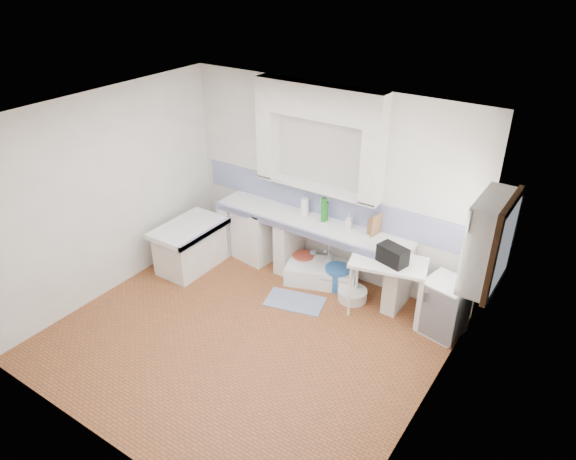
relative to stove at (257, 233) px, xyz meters
The scene contains 36 objects.
floor 2.04m from the stove, 58.28° to the right, with size 4.50×4.50×0.00m, color brown.
ceiling 3.11m from the stove, 58.28° to the right, with size 4.50×4.50×0.00m, color white.
wall_back 1.47m from the stove, 16.01° to the left, with size 4.50×4.50×0.00m, color white.
wall_front 3.97m from the stove, 74.15° to the right, with size 4.50×4.50×0.00m, color white.
wall_left 2.30m from the stove, 125.24° to the right, with size 4.50×4.50×0.00m, color white.
wall_right 3.84m from the stove, 27.24° to the right, with size 4.50×4.50×0.00m, color white.
alcove_mass 2.36m from the stove, 10.51° to the left, with size 1.90×0.25×0.45m, color white.
window_frame 3.70m from the stove, ahead, with size 0.35×0.86×1.06m, color #3C2613.
lace_valance 3.71m from the stove, ahead, with size 0.01×0.84×0.24m, color white.
counter_slab 1.05m from the stove, ahead, with size 3.00×0.60×0.08m, color white.
counter_lip 1.08m from the stove, 16.36° to the right, with size 3.00×0.04×0.10m, color navy.
counter_pier_left 0.45m from the stove, behind, with size 0.20×0.55×0.82m, color white.
counter_pier_mid 0.60m from the stove, ahead, with size 0.20×0.55×0.82m, color white.
counter_pier_right 2.35m from the stove, ahead, with size 0.20×0.55×0.82m, color white.
peninsula_top 1.06m from the stove, 129.14° to the right, with size 0.70×1.10×0.08m, color white.
peninsula_base 1.04m from the stove, 129.14° to the right, with size 0.60×1.00×0.62m, color white.
peninsula_lip 0.89m from the stove, 111.84° to the right, with size 0.04×1.10×0.10m, color navy.
backsplash 1.28m from the stove, 15.25° to the left, with size 4.27×0.03×0.40m, color navy.
stove is the anchor object (origin of this frame).
sink 1.24m from the stove, ahead, with size 1.02×0.55×0.24m, color white.
side_table 2.30m from the stove, ahead, with size 0.97×0.54×0.04m, color white.
fridge 3.06m from the stove, ahead, with size 0.49×0.49×0.75m, color white.
bucket_red 0.89m from the stove, ahead, with size 0.32×0.32×0.30m, color #B1422E.
bucket_orange 1.29m from the stove, ahead, with size 0.29×0.29×0.27m, color red.
bucket_blue 1.49m from the stove, ahead, with size 0.35×0.35×0.33m, color #2B64B2.
basin_white 1.84m from the stove, ahead, with size 0.40×0.40×0.16m, color white.
water_bottle_a 0.99m from the stove, ahead, with size 0.09×0.09×0.33m, color silver.
water_bottle_b 1.27m from the stove, ahead, with size 0.09×0.09×0.34m, color silver.
black_bag 2.40m from the stove, ahead, with size 0.38×0.21×0.24m, color black.
green_bottle_a 1.30m from the stove, ahead, with size 0.06×0.06×0.28m, color #196B19.
green_bottle_b 1.30m from the stove, ahead, with size 0.08×0.08×0.36m, color #196B19.
knife_block 1.95m from the stove, ahead, with size 0.11×0.09×0.22m, color #99653D.
cutting_board 2.01m from the stove, ahead, with size 0.02×0.22×0.30m, color #99653D.
paper_towel 0.99m from the stove, 11.09° to the left, with size 0.12×0.12×0.24m, color white.
soap_bottle 1.62m from the stove, ahead, with size 0.09×0.09×0.20m, color white.
rug 1.42m from the stove, 30.98° to the right, with size 0.80×0.46×0.01m, color navy.
Camera 1 is at (3.35, -4.00, 4.38)m, focal length 32.99 mm.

